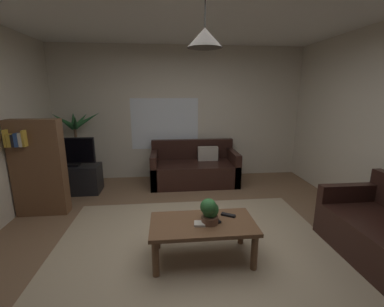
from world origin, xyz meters
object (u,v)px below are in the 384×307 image
remote_on_table_0 (228,215)px  remote_on_table_1 (215,220)px  tv_stand (74,179)px  couch_under_window (194,170)px  potted_plant_on_table (209,211)px  book_on_table_0 (200,224)px  bookshelf_corner (38,167)px  tv (71,152)px  coffee_table (203,228)px  potted_palm_corner (77,151)px  pendant_lamp (205,38)px

remote_on_table_0 → remote_on_table_1: size_ratio=1.00×
tv_stand → couch_under_window: bearing=7.3°
potted_plant_on_table → book_on_table_0: bearing=-165.0°
bookshelf_corner → couch_under_window: bearing=24.5°
remote_on_table_0 → remote_on_table_1: (-0.17, -0.09, 0.00)m
book_on_table_0 → potted_plant_on_table: size_ratio=0.41×
potted_plant_on_table → tv: size_ratio=0.34×
coffee_table → tv_stand: (-2.01, 2.09, -0.11)m
tv → potted_palm_corner: (-0.06, 0.51, -0.09)m
tv_stand → bookshelf_corner: 0.94m
remote_on_table_1 → tv_stand: bearing=110.9°
tv → bookshelf_corner: size_ratio=0.58×
remote_on_table_0 → potted_palm_corner: potted_palm_corner is taller
tv_stand → potted_palm_corner: 0.64m
couch_under_window → coffee_table: 2.38m
pendant_lamp → tv: bearing=134.2°
potted_palm_corner → bookshelf_corner: size_ratio=1.02×
couch_under_window → bookshelf_corner: (-2.37, -1.08, 0.44)m
couch_under_window → tv_stand: bearing=-172.7°
book_on_table_0 → pendant_lamp: (0.04, 0.05, 1.80)m
bookshelf_corner → remote_on_table_0: bearing=-25.3°
potted_plant_on_table → coffee_table: bearing=164.8°
potted_plant_on_table → bookshelf_corner: (-2.27, 1.31, 0.15)m
coffee_table → remote_on_table_0: remote_on_table_0 is taller
bookshelf_corner → pendant_lamp: (2.20, -1.29, 1.52)m
couch_under_window → bookshelf_corner: size_ratio=1.19×
tv → pendant_lamp: (2.01, -2.07, 1.48)m
tv_stand → tv: bearing=-90.0°
book_on_table_0 → pendant_lamp: bearing=49.8°
remote_on_table_0 → tv_stand: bearing=-99.5°
book_on_table_0 → bookshelf_corner: size_ratio=0.08×
remote_on_table_0 → potted_plant_on_table: 0.30m
coffee_table → remote_on_table_0: (0.30, 0.11, 0.08)m
potted_plant_on_table → couch_under_window: bearing=87.5°
potted_plant_on_table → pendant_lamp: pendant_lamp is taller
couch_under_window → remote_on_table_0: bearing=-86.7°
couch_under_window → tv_stand: (-2.18, -0.28, -0.02)m
tv → bookshelf_corner: bearing=-103.4°
bookshelf_corner → pendant_lamp: 2.97m
potted_plant_on_table → bookshelf_corner: 2.62m
remote_on_table_0 → bookshelf_corner: size_ratio=0.11×
tv → couch_under_window: bearing=7.8°
potted_plant_on_table → tv: (-2.08, 2.09, 0.19)m
couch_under_window → remote_on_table_1: couch_under_window is taller
coffee_table → potted_palm_corner: (-2.08, 2.58, 0.31)m
potted_palm_corner → tv_stand: bearing=-82.5°
book_on_table_0 → pendant_lamp: 1.80m
bookshelf_corner → book_on_table_0: bearing=-31.8°
book_on_table_0 → potted_palm_corner: (-2.04, 2.62, 0.23)m
tv → bookshelf_corner: bookshelf_corner is taller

